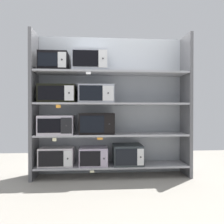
# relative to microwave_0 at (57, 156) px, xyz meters

# --- Properties ---
(ground) EXTENTS (6.38, 6.00, 0.02)m
(ground) POSITION_rel_microwave_0_xyz_m (0.87, -1.00, -0.35)
(ground) COLOR gray
(back_panel) EXTENTS (2.58, 0.04, 2.28)m
(back_panel) POSITION_rel_microwave_0_xyz_m (0.87, 0.23, 0.80)
(back_panel) COLOR #9EA3A8
(back_panel) RESTS_ON ground
(upright_left) EXTENTS (0.05, 0.41, 2.28)m
(upright_left) POSITION_rel_microwave_0_xyz_m (-0.35, 0.00, 0.80)
(upright_left) COLOR #5B5B5E
(upright_left) RESTS_ON ground
(upright_right) EXTENTS (0.05, 0.41, 2.28)m
(upright_right) POSITION_rel_microwave_0_xyz_m (2.09, 0.00, 0.80)
(upright_right) COLOR #5B5B5E
(upright_right) RESTS_ON ground
(shelf_0) EXTENTS (2.38, 0.41, 0.03)m
(shelf_0) POSITION_rel_microwave_0_xyz_m (0.87, 0.00, -0.16)
(shelf_0) COLOR #99999E
(shelf_0) RESTS_ON ground
(microwave_0) EXTENTS (0.52, 0.34, 0.28)m
(microwave_0) POSITION_rel_microwave_0_xyz_m (0.00, 0.00, 0.00)
(microwave_0) COLOR #BDB6B9
(microwave_0) RESTS_ON shelf_0
(microwave_1) EXTENTS (0.44, 0.39, 0.28)m
(microwave_1) POSITION_rel_microwave_0_xyz_m (0.57, 0.00, -0.00)
(microwave_1) COLOR #A599AD
(microwave_1) RESTS_ON shelf_0
(microwave_2) EXTENTS (0.46, 0.44, 0.31)m
(microwave_2) POSITION_rel_microwave_0_xyz_m (1.12, 0.00, 0.01)
(microwave_2) COLOR #272E31
(microwave_2) RESTS_ON shelf_0
(price_tag_0) EXTENTS (0.06, 0.00, 0.03)m
(price_tag_0) POSITION_rel_microwave_0_xyz_m (0.55, -0.20, -0.19)
(price_tag_0) COLOR beige
(shelf_1) EXTENTS (2.38, 0.41, 0.03)m
(shelf_1) POSITION_rel_microwave_0_xyz_m (0.87, 0.00, 0.33)
(shelf_1) COLOR #99999E
(microwave_3) EXTENTS (0.53, 0.43, 0.29)m
(microwave_3) POSITION_rel_microwave_0_xyz_m (0.00, 0.00, 0.50)
(microwave_3) COLOR #BCB4C1
(microwave_3) RESTS_ON shelf_1
(microwave_4) EXTENTS (0.55, 0.35, 0.33)m
(microwave_4) POSITION_rel_microwave_0_xyz_m (0.63, 0.00, 0.51)
(microwave_4) COLOR black
(microwave_4) RESTS_ON shelf_1
(price_tag_1) EXTENTS (0.06, 0.00, 0.05)m
(price_tag_1) POSITION_rel_microwave_0_xyz_m (0.00, -0.20, 0.29)
(price_tag_1) COLOR beige
(price_tag_2) EXTENTS (0.08, 0.00, 0.03)m
(price_tag_2) POSITION_rel_microwave_0_xyz_m (0.67, -0.20, 0.30)
(price_tag_2) COLOR orange
(shelf_2) EXTENTS (2.38, 0.41, 0.03)m
(shelf_2) POSITION_rel_microwave_0_xyz_m (0.87, 0.00, 0.83)
(shelf_2) COLOR #99999E
(microwave_5) EXTENTS (0.56, 0.39, 0.28)m
(microwave_5) POSITION_rel_microwave_0_xyz_m (0.02, 0.00, 0.98)
(microwave_5) COLOR black
(microwave_5) RESTS_ON shelf_2
(microwave_6) EXTENTS (0.55, 0.40, 0.28)m
(microwave_6) POSITION_rel_microwave_0_xyz_m (0.62, 0.00, 0.98)
(microwave_6) COLOR #999DA8
(microwave_6) RESTS_ON shelf_2
(price_tag_3) EXTENTS (0.07, 0.00, 0.05)m
(price_tag_3) POSITION_rel_microwave_0_xyz_m (0.06, -0.20, 0.78)
(price_tag_3) COLOR orange
(shelf_3) EXTENTS (2.38, 0.41, 0.03)m
(shelf_3) POSITION_rel_microwave_0_xyz_m (0.87, 0.00, 1.32)
(shelf_3) COLOR #99999E
(microwave_7) EXTENTS (0.44, 0.35, 0.29)m
(microwave_7) POSITION_rel_microwave_0_xyz_m (-0.04, 0.00, 1.48)
(microwave_7) COLOR black
(microwave_7) RESTS_ON shelf_3
(microwave_8) EXTENTS (0.55, 0.38, 0.34)m
(microwave_8) POSITION_rel_microwave_0_xyz_m (0.52, 0.00, 1.50)
(microwave_8) COLOR #9CA1AD
(microwave_8) RESTS_ON shelf_3
(price_tag_4) EXTENTS (0.07, 0.00, 0.04)m
(price_tag_4) POSITION_rel_microwave_0_xyz_m (0.50, -0.20, 1.28)
(price_tag_4) COLOR white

